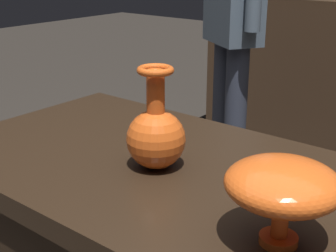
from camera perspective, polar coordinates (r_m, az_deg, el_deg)
vase_centerpiece at (r=1.08m, az=-1.42°, el=-0.93°), size 0.13×0.13×0.23m
vase_tall_behind at (r=0.81m, az=13.29°, el=-6.82°), size 0.19×0.19×0.15m
visitor_near_left at (r=2.39m, az=7.67°, el=13.57°), size 0.40×0.33×1.70m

